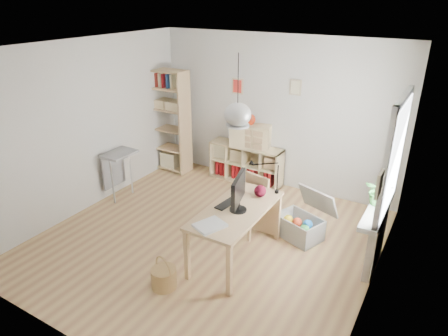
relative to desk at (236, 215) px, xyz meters
The scene contains 20 objects.
ground 0.87m from the desk, 164.74° to the left, with size 4.50×4.50×0.00m, color tan.
room_shell 1.34m from the desk, 164.74° to the left, with size 4.50×4.50×4.50m.
window_unit 2.04m from the desk, 24.12° to the left, with size 0.07×1.16×1.46m.
radiator 1.82m from the desk, 24.58° to the left, with size 0.10×0.80×0.80m, color silver.
windowsill 1.77m from the desk, 25.25° to the left, with size 0.22×1.20×0.06m, color silver.
desk is the anchor object (origin of this frame).
cube_shelf 2.48m from the desk, 114.61° to the left, with size 1.40×0.38×0.72m.
tall_bookshelf 3.27m from the desk, 142.99° to the left, with size 0.80×0.38×2.00m.
side_table 2.64m from the desk, 169.06° to the left, with size 0.40×0.55×0.85m.
chair 0.73m from the desk, 101.09° to the left, with size 0.51×0.51×0.87m.
wicker_basket 1.19m from the desk, 115.27° to the right, with size 0.31×0.31×0.43m.
storage_chest 1.20m from the desk, 58.36° to the left, with size 0.84×0.89×0.67m.
monitor 0.37m from the desk, 35.13° to the right, with size 0.22×0.55×0.48m.
keyboard 0.20m from the desk, behind, with size 0.13×0.35×0.02m, color black.
task_lamp 0.74m from the desk, 83.87° to the left, with size 0.42×0.15×0.44m.
yarn_ball 0.50m from the desk, 75.42° to the left, with size 0.17×0.17×0.17m, color #450917.
paper_tray 0.56m from the desk, 96.20° to the right, with size 0.28×0.34×0.03m, color silver.
drawer_chest 2.39m from the desk, 112.75° to the left, with size 0.72×0.33×0.41m, color beige.
red_vase 2.44m from the desk, 112.85° to the left, with size 0.17×0.17×0.20m, color maroon.
potted_plant 1.82m from the desk, 27.79° to the left, with size 0.33×0.29×0.37m, color #296F2A.
Camera 1 is at (2.70, -4.10, 3.30)m, focal length 32.00 mm.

